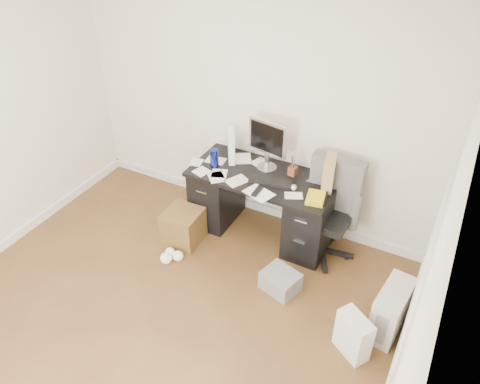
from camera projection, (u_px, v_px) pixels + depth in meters
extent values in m
plane|color=#492F17|center=(149.00, 329.00, 4.11)|extent=(4.00, 4.00, 0.00)
cube|color=silver|center=(253.00, 102.00, 4.76)|extent=(4.00, 0.02, 2.70)
cube|color=silver|center=(416.00, 311.00, 2.56)|extent=(0.02, 4.00, 2.70)
cube|color=white|center=(92.00, 11.00, 2.53)|extent=(4.00, 4.00, 0.02)
cube|color=silver|center=(250.00, 204.00, 5.51)|extent=(4.00, 0.03, 0.10)
cube|color=black|center=(263.00, 177.00, 4.76)|extent=(1.50, 0.70, 0.04)
cube|color=black|center=(217.00, 192.00, 5.18)|extent=(0.40, 0.60, 0.71)
cube|color=black|center=(310.00, 221.00, 4.77)|extent=(0.40, 0.60, 0.71)
cube|color=black|center=(275.00, 183.00, 5.15)|extent=(0.70, 0.03, 0.51)
cube|color=black|center=(271.00, 182.00, 4.63)|extent=(0.44, 0.20, 0.02)
sphere|color=#B9B8BD|center=(294.00, 188.00, 4.51)|extent=(0.08, 0.08, 0.07)
cylinder|color=navy|center=(214.00, 158.00, 4.82)|extent=(0.11, 0.11, 0.20)
cube|color=white|center=(231.00, 146.00, 4.91)|extent=(0.25, 0.30, 0.32)
cube|color=#967648|center=(329.00, 173.00, 4.49)|extent=(0.19, 0.30, 0.32)
cube|color=yellow|center=(316.00, 198.00, 4.39)|extent=(0.22, 0.26, 0.04)
cube|color=#BBB6A9|center=(391.00, 310.00, 3.97)|extent=(0.28, 0.51, 0.48)
cube|color=silver|center=(353.00, 335.00, 3.81)|extent=(0.37, 0.35, 0.41)
cube|color=#463115|center=(183.00, 226.00, 4.96)|extent=(0.39, 0.39, 0.37)
cube|color=slate|center=(280.00, 281.00, 4.44)|extent=(0.40, 0.36, 0.20)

